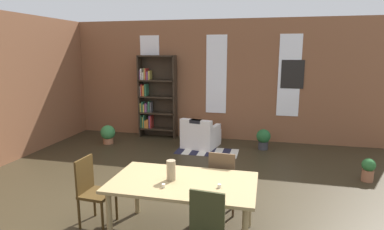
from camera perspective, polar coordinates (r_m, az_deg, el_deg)
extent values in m
plane|color=#322A1B|center=(4.99, -4.12, -17.11)|extent=(11.24, 11.24, 0.00)
cube|color=brown|center=(8.70, 4.42, 6.18)|extent=(9.02, 0.12, 3.20)
cube|color=white|center=(9.10, -7.46, 7.36)|extent=(0.55, 0.02, 2.08)
cube|color=white|center=(8.62, 4.36, 7.20)|extent=(0.55, 0.02, 2.08)
cube|color=white|center=(8.53, 16.97, 6.71)|extent=(0.55, 0.02, 2.08)
cube|color=#967E51|center=(4.14, -1.62, -11.95)|extent=(1.84, 1.05, 0.04)
cylinder|color=#967E51|center=(4.22, -14.52, -17.53)|extent=(0.07, 0.07, 0.72)
cylinder|color=#967E51|center=(4.91, -9.80, -13.07)|extent=(0.07, 0.07, 0.72)
cylinder|color=#967E51|center=(4.57, 10.20, -15.03)|extent=(0.07, 0.07, 0.72)
cylinder|color=#998466|center=(4.12, -3.75, -9.82)|extent=(0.12, 0.12, 0.26)
cylinder|color=silver|center=(3.94, 4.89, -12.52)|extent=(0.04, 0.04, 0.04)
cylinder|color=silver|center=(3.95, -5.11, -12.47)|extent=(0.04, 0.04, 0.05)
cube|color=#2F3119|center=(3.50, 2.67, -17.18)|extent=(0.38, 0.06, 0.50)
cube|color=#402C12|center=(4.69, -16.55, -13.35)|extent=(0.42, 0.42, 0.04)
cube|color=#402C12|center=(4.70, -18.65, -10.15)|extent=(0.05, 0.38, 0.50)
cylinder|color=#402C12|center=(4.57, -15.70, -17.28)|extent=(0.04, 0.04, 0.43)
cylinder|color=#402C12|center=(4.84, -13.34, -15.46)|extent=(0.04, 0.04, 0.43)
cylinder|color=#402C12|center=(4.76, -19.51, -16.32)|extent=(0.04, 0.04, 0.43)
cylinder|color=#402C12|center=(5.02, -17.02, -14.66)|extent=(0.04, 0.04, 0.43)
cube|color=#503B28|center=(4.92, 5.69, -11.72)|extent=(0.42, 0.42, 0.04)
cube|color=#503B28|center=(4.66, 5.30, -9.75)|extent=(0.38, 0.05, 0.50)
cylinder|color=#503B28|center=(5.15, 8.07, -13.55)|extent=(0.04, 0.04, 0.43)
cylinder|color=#503B28|center=(5.21, 4.05, -13.16)|extent=(0.04, 0.04, 0.43)
cylinder|color=#503B28|center=(4.83, 7.37, -15.30)|extent=(0.04, 0.04, 0.43)
cylinder|color=#503B28|center=(4.89, 3.07, -14.85)|extent=(0.04, 0.04, 0.43)
cube|color=#2D2319|center=(9.07, -9.20, 3.32)|extent=(0.04, 0.31, 2.27)
cube|color=#2D2319|center=(8.74, -3.05, 3.14)|extent=(0.04, 0.31, 2.27)
cube|color=#2D2319|center=(9.03, -5.87, 3.37)|extent=(1.05, 0.01, 2.27)
cube|color=#2D2319|center=(9.06, -6.06, -2.45)|extent=(1.01, 0.31, 0.04)
cube|color=#33724C|center=(9.18, -8.87, -1.08)|extent=(0.03, 0.22, 0.35)
cube|color=gold|center=(9.17, -8.63, -1.25)|extent=(0.03, 0.17, 0.30)
cube|color=#33724C|center=(9.15, -8.40, -1.06)|extent=(0.03, 0.24, 0.37)
cube|color=orange|center=(9.15, -8.10, -1.54)|extent=(0.05, 0.26, 0.22)
cube|color=orange|center=(9.12, -7.76, -1.47)|extent=(0.05, 0.26, 0.25)
cube|color=#8C4C8C|center=(9.09, -7.46, -1.16)|extent=(0.04, 0.17, 0.35)
cube|color=#B22D28|center=(9.08, -7.17, -1.19)|extent=(0.03, 0.22, 0.35)
cube|color=#2D2319|center=(8.96, -6.12, 0.37)|extent=(1.01, 0.31, 0.04)
cube|color=gold|center=(9.10, -8.94, 1.38)|extent=(0.03, 0.25, 0.25)
cube|color=#33724C|center=(9.08, -8.69, 1.49)|extent=(0.04, 0.20, 0.29)
cube|color=gold|center=(9.07, -8.38, 1.28)|extent=(0.03, 0.26, 0.22)
cube|color=#8C4C8C|center=(9.05, -8.10, 1.37)|extent=(0.05, 0.20, 0.25)
cube|color=#4C4C51|center=(9.04, -7.84, 1.27)|extent=(0.03, 0.20, 0.23)
cube|color=#33724C|center=(9.02, -7.58, 1.50)|extent=(0.04, 0.16, 0.30)
cube|color=#4C4C51|center=(9.00, -7.27, 1.43)|extent=(0.04, 0.16, 0.28)
cube|color=#2D2319|center=(8.89, -6.19, 3.24)|extent=(1.01, 0.31, 0.04)
cube|color=white|center=(9.04, -9.03, 4.27)|extent=(0.03, 0.16, 0.27)
cube|color=#B22D28|center=(9.02, -8.80, 4.44)|extent=(0.04, 0.21, 0.32)
cube|color=orange|center=(9.00, -8.46, 4.34)|extent=(0.05, 0.25, 0.29)
cube|color=#33724C|center=(8.97, -8.10, 4.47)|extent=(0.04, 0.25, 0.33)
cube|color=#2D2319|center=(8.84, -6.25, 6.15)|extent=(1.01, 0.31, 0.04)
cube|color=#8C4C8C|center=(8.99, -9.12, 7.10)|extent=(0.03, 0.18, 0.26)
cube|color=white|center=(8.98, -8.90, 7.26)|extent=(0.03, 0.23, 0.30)
cube|color=white|center=(8.96, -8.61, 6.95)|extent=(0.04, 0.18, 0.21)
cube|color=gold|center=(8.94, -8.32, 7.28)|extent=(0.03, 0.17, 0.31)
cube|color=#B22D28|center=(8.93, -8.07, 7.26)|extent=(0.03, 0.22, 0.30)
cube|color=#8C4C8C|center=(8.91, -7.79, 6.99)|extent=(0.03, 0.24, 0.22)
cube|color=gold|center=(8.89, -7.49, 7.07)|extent=(0.04, 0.21, 0.24)
cube|color=#2D2319|center=(8.80, -6.34, 10.43)|extent=(1.01, 0.31, 0.04)
cube|color=white|center=(8.11, 1.62, -4.23)|extent=(0.94, 0.94, 0.40)
cube|color=white|center=(7.73, 0.71, -2.13)|extent=(0.82, 0.31, 0.35)
cube|color=white|center=(7.92, 3.90, -2.57)|extent=(0.26, 0.73, 0.15)
cube|color=white|center=(8.17, -0.57, -2.11)|extent=(0.26, 0.73, 0.15)
cube|color=black|center=(7.70, 0.71, -1.15)|extent=(0.31, 0.22, 0.08)
cylinder|color=#9E6042|center=(6.86, 28.84, -9.42)|extent=(0.21, 0.21, 0.22)
sphere|color=#2D6B33|center=(6.79, 29.00, -7.79)|extent=(0.24, 0.24, 0.24)
cylinder|color=#333338|center=(8.09, 12.57, -5.31)|extent=(0.24, 0.24, 0.19)
sphere|color=#235B2D|center=(8.02, 12.64, -3.71)|extent=(0.34, 0.34, 0.34)
cylinder|color=#9E6042|center=(8.65, -14.72, -4.47)|extent=(0.26, 0.26, 0.15)
sphere|color=#387F42|center=(8.60, -14.79, -3.02)|extent=(0.38, 0.38, 0.38)
cube|color=#1E1E33|center=(7.87, -2.00, -6.19)|extent=(0.19, 0.70, 0.01)
cube|color=silver|center=(7.83, -0.69, -6.29)|extent=(0.19, 0.70, 0.01)
cube|color=#1E1E33|center=(7.79, 0.65, -6.38)|extent=(0.19, 0.70, 0.01)
cube|color=silver|center=(7.75, 1.99, -6.48)|extent=(0.19, 0.70, 0.01)
cube|color=#1E1E33|center=(7.72, 3.35, -6.57)|extent=(0.19, 0.70, 0.01)
cube|color=silver|center=(7.69, 4.72, -6.65)|extent=(0.19, 0.70, 0.01)
cube|color=#1E1E33|center=(7.67, 6.10, -6.74)|extent=(0.19, 0.70, 0.01)
cube|color=silver|center=(7.65, 7.49, -6.82)|extent=(0.19, 0.70, 0.01)
cube|color=black|center=(8.53, 17.50, 6.95)|extent=(0.56, 0.03, 0.72)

